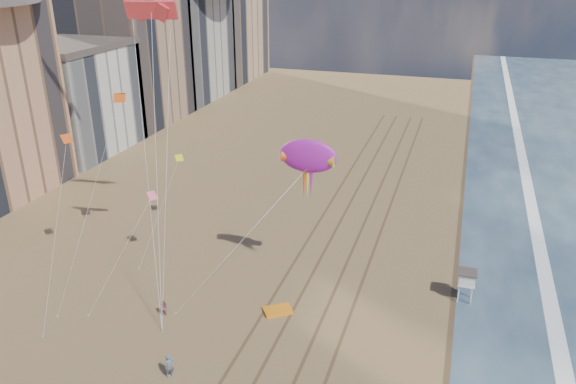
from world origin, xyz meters
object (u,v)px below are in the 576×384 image
object	(u,v)px
kite_flyer_a	(169,366)
kite_flyer_b	(164,309)
grounded_kite	(278,310)
lifeguard_stand	(467,278)
show_kite	(308,157)

from	to	relation	value
kite_flyer_a	kite_flyer_b	size ratio (longest dim) A/B	1.25
grounded_kite	kite_flyer_a	world-z (taller)	kite_flyer_a
lifeguard_stand	kite_flyer_a	bearing A→B (deg)	-140.24
grounded_kite	kite_flyer_a	bearing A→B (deg)	-150.60
show_kite	kite_flyer_b	distance (m)	18.28
show_kite	grounded_kite	bearing A→B (deg)	-103.86
kite_flyer_a	kite_flyer_b	world-z (taller)	kite_flyer_a
grounded_kite	kite_flyer_b	xyz separation A→B (m)	(-9.24, -3.66, 0.65)
kite_flyer_b	show_kite	bearing A→B (deg)	46.31
lifeguard_stand	show_kite	bearing A→B (deg)	-172.09
show_kite	lifeguard_stand	bearing A→B (deg)	7.91
grounded_kite	kite_flyer_b	size ratio (longest dim) A/B	1.55
lifeguard_stand	grounded_kite	size ratio (longest dim) A/B	1.24
kite_flyer_a	show_kite	bearing A→B (deg)	24.92
kite_flyer_a	grounded_kite	bearing A→B (deg)	21.21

